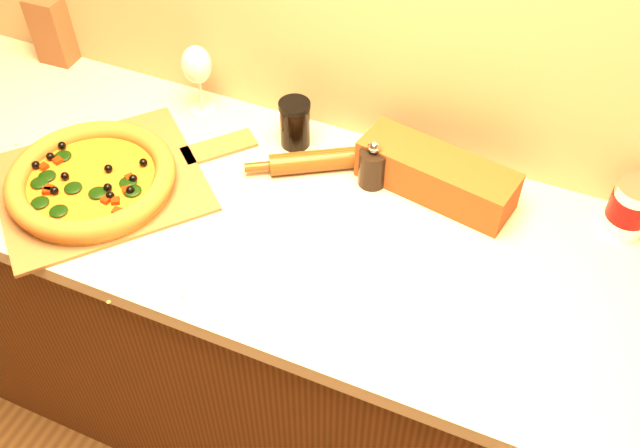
{
  "coord_description": "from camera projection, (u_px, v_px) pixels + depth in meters",
  "views": [
    {
      "loc": [
        0.39,
        0.45,
        2.03
      ],
      "look_at": [
        -0.01,
        1.38,
        0.96
      ],
      "focal_mm": 40.0,
      "sensor_mm": 36.0,
      "label": 1
    }
  ],
  "objects": [
    {
      "name": "coffee_canister",
      "position": [
        631.0,
        207.0,
        1.5
      ],
      "size": [
        0.09,
        0.09,
        0.13
      ],
      "color": "silver",
      "rests_on": "countertop"
    },
    {
      "name": "rolling_pin",
      "position": [
        324.0,
        160.0,
        1.66
      ],
      "size": [
        0.33,
        0.21,
        0.05
      ],
      "rotation": [
        0.0,
        0.0,
        0.55
      ],
      "color": "#51270E",
      "rests_on": "countertop"
    },
    {
      "name": "paper_bag",
      "position": [
        53.0,
        29.0,
        1.92
      ],
      "size": [
        0.1,
        0.08,
        0.19
      ],
      "primitive_type": "cube",
      "rotation": [
        0.0,
        0.0,
        0.04
      ],
      "color": "brown",
      "rests_on": "countertop"
    },
    {
      "name": "bread_bag",
      "position": [
        436.0,
        175.0,
        1.59
      ],
      "size": [
        0.37,
        0.18,
        0.1
      ],
      "primitive_type": "cube",
      "rotation": [
        0.0,
        0.0,
        -0.19
      ],
      "color": "maroon",
      "rests_on": "countertop"
    },
    {
      "name": "wine_glass",
      "position": [
        197.0,
        67.0,
        1.73
      ],
      "size": [
        0.08,
        0.08,
        0.19
      ],
      "color": "silver",
      "rests_on": "countertop"
    },
    {
      "name": "countertop",
      "position": [
        331.0,
        234.0,
        1.56
      ],
      "size": [
        2.84,
        0.68,
        0.04
      ],
      "primitive_type": "cube",
      "color": "beige",
      "rests_on": "cabinet"
    },
    {
      "name": "pizza",
      "position": [
        92.0,
        179.0,
        1.6
      ],
      "size": [
        0.38,
        0.38,
        0.05
      ],
      "color": "#B57D2D",
      "rests_on": "pizza_peel"
    },
    {
      "name": "dark_jar",
      "position": [
        295.0,
        123.0,
        1.69
      ],
      "size": [
        0.08,
        0.08,
        0.12
      ],
      "color": "black",
      "rests_on": "countertop"
    },
    {
      "name": "pizza_peel",
      "position": [
        108.0,
        181.0,
        1.64
      ],
      "size": [
        0.6,
        0.61,
        0.01
      ],
      "rotation": [
        0.0,
        0.0,
        -0.71
      ],
      "color": "brown",
      "rests_on": "countertop"
    },
    {
      "name": "cabinet",
      "position": [
        329.0,
        349.0,
        1.89
      ],
      "size": [
        2.8,
        0.65,
        0.86
      ],
      "primitive_type": "cube",
      "color": "#43230E",
      "rests_on": "ground"
    },
    {
      "name": "pepper_grinder",
      "position": [
        373.0,
        166.0,
        1.61
      ],
      "size": [
        0.07,
        0.07,
        0.12
      ],
      "color": "black",
      "rests_on": "countertop"
    }
  ]
}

